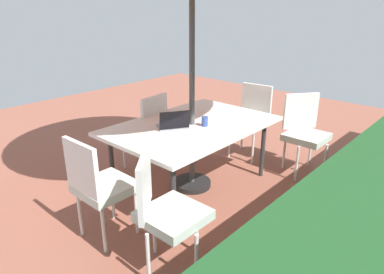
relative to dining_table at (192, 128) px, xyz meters
name	(u,v)px	position (x,y,z in m)	size (l,w,h in m)	color
ground_plane	(192,186)	(0.00, 0.00, -0.73)	(10.00, 10.00, 0.02)	#935442
dining_table	(192,128)	(0.00, 0.00, 0.00)	(1.83, 1.23, 0.77)	white
chair_west	(251,117)	(-1.22, -0.02, -0.17)	(0.48, 0.47, 0.98)	silver
chair_east	(99,183)	(1.26, 0.05, -0.17)	(0.46, 0.46, 0.98)	silver
chair_south	(146,128)	(0.03, -0.75, -0.17)	(0.47, 0.48, 0.98)	silver
chair_northwest	(305,130)	(-1.21, 0.77, -0.17)	(0.58, 0.58, 0.98)	silver
chair_northeast	(165,208)	(1.15, 0.76, -0.17)	(0.58, 0.59, 0.98)	silver
laptop	(173,124)	(0.24, -0.05, 0.10)	(0.40, 0.38, 0.21)	gray
cup	(205,121)	(-0.04, 0.15, 0.10)	(0.07, 0.07, 0.11)	#334C99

